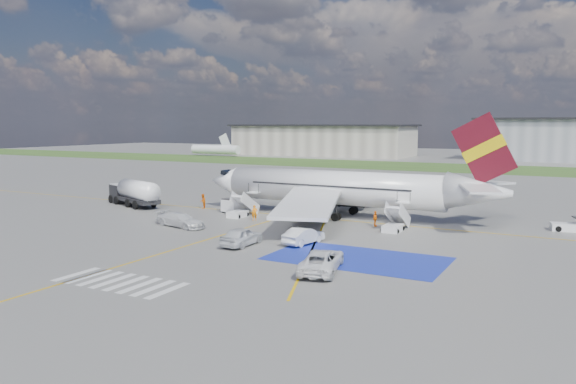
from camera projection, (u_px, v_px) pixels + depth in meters
The scene contains 22 objects.
ground at pixel (274, 238), 53.08m from camera, with size 400.00×400.00×0.00m, color #60605E.
grass_strip at pixel (467, 168), 136.13m from camera, with size 400.00×30.00×0.01m, color #2D4C1E.
taxiway_line_main at pixel (326, 219), 63.57m from camera, with size 120.00×0.20×0.01m, color gold.
taxiway_line_cross at pixel (162, 253), 46.69m from camera, with size 0.20×60.00×0.01m, color gold.
taxiway_line_diag at pixel (326, 219), 63.57m from camera, with size 0.20×60.00×0.01m, color gold.
staging_box at pixel (357, 259), 44.88m from camera, with size 14.00×8.00×0.01m, color #1A2B9D.
crosswalk at pixel (120, 282), 38.19m from camera, with size 9.00×4.00×0.01m.
terminal_west at pixel (322, 141), 191.99m from camera, with size 60.00×22.00×10.00m, color gray.
terminal_centre at pixel (567, 140), 160.97m from camera, with size 48.00×18.00×12.00m, color gray.
airliner at pixel (345, 188), 64.20m from camera, with size 36.81×32.95×11.92m.
airstairs_fwd at pixel (240, 211), 65.08m from camera, with size 1.90×5.20×3.60m.
airstairs_aft at pixel (394, 225), 56.38m from camera, with size 1.90×5.20×3.60m.
fuel_tanker at pixel (134, 195), 73.50m from camera, with size 10.32×6.12×3.43m.
gpu_cart at pixel (231, 206), 67.89m from camera, with size 2.20×1.56×1.72m.
belt_loader at pixel (576, 228), 56.22m from camera, with size 5.20×2.79×1.50m.
car_silver_a at pixel (242, 236), 49.59m from camera, with size 1.98×4.91×1.67m, color silver.
car_silver_b at pixel (304, 236), 50.24m from camera, with size 1.60×4.58×1.51m, color silver.
van_white_a at pixel (322, 257), 41.15m from camera, with size 2.51×5.44×2.04m, color white.
van_white_b at pixel (180, 217), 58.72m from camera, with size 2.03×5.00×1.96m, color silver.
crew_fwd at pixel (255, 213), 62.35m from camera, with size 0.64×0.42×1.75m, color orange.
crew_nose at pixel (203, 201), 71.33m from camera, with size 0.91×0.71×1.87m, color #DF610B.
crew_aft at pixel (375, 219), 58.88m from camera, with size 0.96×0.40×1.64m, color orange.
Camera 1 is at (25.92, -45.30, 10.72)m, focal length 35.00 mm.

